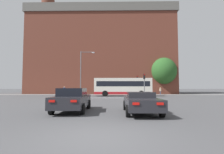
% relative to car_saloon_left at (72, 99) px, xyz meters
% --- Properties ---
extents(ground_plane, '(400.00, 400.00, 0.00)m').
position_rel_car_saloon_left_xyz_m(ground_plane, '(2.18, -5.83, -0.76)').
color(ground_plane, '#474749').
extents(stop_line_strip, '(8.18, 0.30, 0.01)m').
position_rel_car_saloon_left_xyz_m(stop_line_strip, '(2.18, 14.60, -0.76)').
color(stop_line_strip, silver).
rests_on(stop_line_strip, ground_plane).
extents(far_pavement, '(69.09, 2.50, 0.01)m').
position_rel_car_saloon_left_xyz_m(far_pavement, '(2.18, 26.69, -0.76)').
color(far_pavement, gray).
rests_on(far_pavement, ground_plane).
extents(brick_civic_building, '(37.49, 14.06, 29.79)m').
position_rel_car_saloon_left_xyz_m(brick_civic_building, '(-0.92, 36.21, 10.46)').
color(brick_civic_building, brown).
rests_on(brick_civic_building, ground_plane).
extents(car_saloon_left, '(2.05, 4.65, 1.48)m').
position_rel_car_saloon_left_xyz_m(car_saloon_left, '(0.00, 0.00, 0.00)').
color(car_saloon_left, '#232328').
rests_on(car_saloon_left, ground_plane).
extents(car_roadster_right, '(1.98, 4.68, 1.25)m').
position_rel_car_saloon_left_xyz_m(car_roadster_right, '(4.29, -0.72, -0.11)').
color(car_roadster_right, '#232328').
rests_on(car_roadster_right, ground_plane).
extents(bus_crossing_lead, '(10.12, 2.65, 3.20)m').
position_rel_car_saloon_left_xyz_m(bus_crossing_lead, '(4.16, 20.18, 0.95)').
color(bus_crossing_lead, silver).
rests_on(bus_crossing_lead, ground_plane).
extents(traffic_light_near_right, '(0.26, 0.31, 3.61)m').
position_rel_car_saloon_left_xyz_m(traffic_light_near_right, '(7.22, 15.37, 1.70)').
color(traffic_light_near_right, slate).
rests_on(traffic_light_near_right, ground_plane).
extents(traffic_light_far_right, '(0.26, 0.31, 4.05)m').
position_rel_car_saloon_left_xyz_m(traffic_light_far_right, '(7.50, 25.77, 1.97)').
color(traffic_light_far_right, slate).
rests_on(traffic_light_far_right, ground_plane).
extents(street_lamp_junction, '(2.49, 0.36, 7.82)m').
position_rel_car_saloon_left_xyz_m(street_lamp_junction, '(-2.74, 18.54, 4.01)').
color(street_lamp_junction, slate).
rests_on(street_lamp_junction, ground_plane).
extents(pedestrian_waiting, '(0.30, 0.44, 1.57)m').
position_rel_car_saloon_left_xyz_m(pedestrian_waiting, '(12.66, 27.08, 0.15)').
color(pedestrian_waiting, '#333851').
rests_on(pedestrian_waiting, ground_plane).
extents(pedestrian_walking_east, '(0.46, 0.39, 1.78)m').
position_rel_car_saloon_left_xyz_m(pedestrian_walking_east, '(-8.22, 26.30, 0.29)').
color(pedestrian_walking_east, '#333851').
rests_on(pedestrian_walking_east, ground_plane).
extents(pedestrian_walking_west, '(0.26, 0.42, 1.76)m').
position_rel_car_saloon_left_xyz_m(pedestrian_walking_west, '(7.55, 25.98, 0.28)').
color(pedestrian_walking_west, black).
rests_on(pedestrian_walking_west, ground_plane).
extents(tree_by_building, '(5.93, 5.93, 8.56)m').
position_rel_car_saloon_left_xyz_m(tree_by_building, '(14.21, 29.73, 4.68)').
color(tree_by_building, '#4C3823').
rests_on(tree_by_building, ground_plane).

